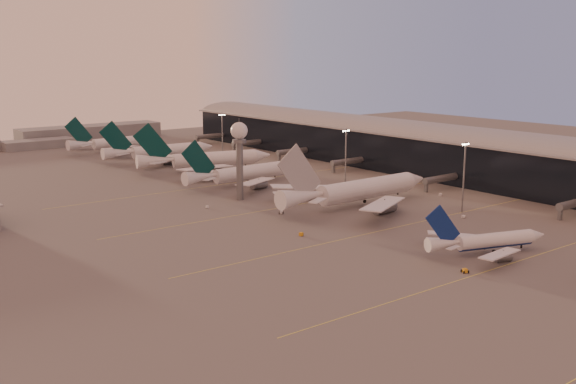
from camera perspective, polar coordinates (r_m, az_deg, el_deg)
ground at (r=170.16m, az=17.75°, el=-7.74°), size 700.00×700.00×0.00m
taxiway_markings at (r=225.83m, az=10.41°, el=-2.57°), size 180.00×185.25×0.02m
terminal at (r=316.53m, az=12.63°, el=3.37°), size 57.00×362.00×23.04m
radar_tower at (r=253.37m, az=-4.14°, el=3.97°), size 6.40×6.40×31.10m
mast_b at (r=241.28m, az=14.68°, el=1.49°), size 3.60×0.56×25.00m
mast_c at (r=274.25m, az=4.91°, el=3.03°), size 3.60×0.56×25.00m
mast_d at (r=344.08m, az=-5.58°, el=4.79°), size 3.60×0.56×25.00m
distant_horizon at (r=439.10m, az=-19.47°, el=4.39°), size 165.00×37.50×9.00m
narrowbody_mid at (r=195.59m, az=16.50°, el=-4.17°), size 37.71×29.59×15.27m
widebody_white at (r=246.23m, az=5.95°, el=-0.19°), size 72.40×58.00×25.47m
greentail_a at (r=285.30m, az=-3.80°, el=1.36°), size 58.49×47.18×21.23m
greentail_b at (r=319.33m, az=-6.92°, el=2.50°), size 64.89×51.78×24.01m
greentail_c at (r=353.09m, az=-10.75°, el=3.22°), size 61.40×49.45×22.29m
greentail_d at (r=393.91m, az=-14.31°, el=3.90°), size 58.17×46.86×21.12m
gsv_tug_mid at (r=178.36m, az=14.75°, el=-6.48°), size 4.13×3.26×1.03m
gsv_truck_b at (r=235.77m, az=14.70°, el=-1.90°), size 5.27×2.63×2.04m
gsv_truck_c at (r=206.28m, az=1.20°, el=-3.42°), size 5.84×3.17×2.23m
gsv_catering_b at (r=269.66m, az=12.82°, el=0.12°), size 5.49×3.47×4.17m
gsv_tug_far at (r=233.91m, az=-0.58°, el=-1.75°), size 3.84×3.85×0.97m
gsv_truck_d at (r=244.25m, az=-6.90°, el=-1.14°), size 2.01×4.79×1.89m
gsv_tug_hangar at (r=302.66m, az=-2.91°, el=1.36°), size 4.53×3.79×1.12m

